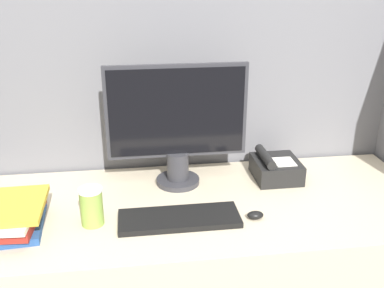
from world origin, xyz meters
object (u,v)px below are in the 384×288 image
Objects in this scene: book_stack at (7,216)px; mouse at (255,215)px; keyboard at (179,218)px; desk_telephone at (275,168)px; monitor at (177,127)px; coffee_cup at (92,206)px.

mouse is at bearing -3.38° from book_stack.
desk_telephone is (0.42, 0.27, 0.03)m from keyboard.
mouse is at bearing -4.43° from keyboard.
monitor is 0.44m from desk_telephone.
book_stack is 1.60× the size of desk_telephone.
coffee_cup is 0.27m from book_stack.
keyboard is 0.56m from book_stack.
desk_telephone is (0.40, -0.01, -0.19)m from monitor.
mouse is at bearing -118.82° from desk_telephone.
book_stack is (-0.27, 0.01, -0.02)m from coffee_cup.
coffee_cup is 0.68× the size of desk_telephone.
desk_telephone reaches higher than mouse.
mouse is (0.26, -0.02, 0.00)m from keyboard.
mouse is 0.82m from book_stack.
book_stack is at bearing 177.10° from keyboard.
mouse is 0.30× the size of desk_telephone.
desk_telephone reaches higher than book_stack.
book_stack is at bearing 178.76° from coffee_cup.
keyboard is 1.33× the size of book_stack.
desk_telephone reaches higher than keyboard.
monitor is at bearing 178.38° from desk_telephone.
coffee_cup is 0.75m from desk_telephone.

